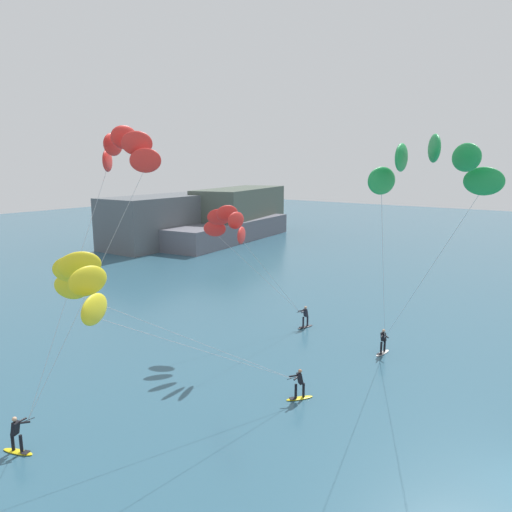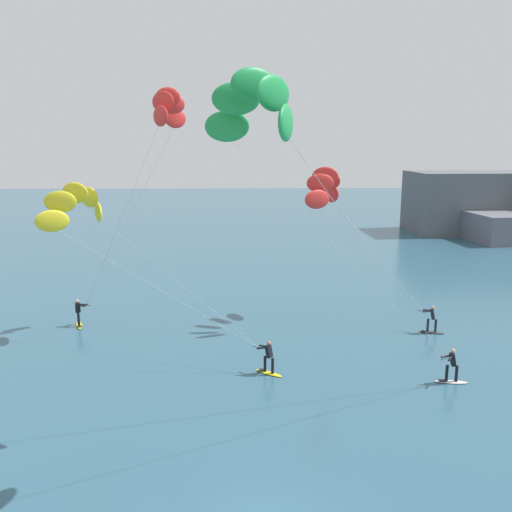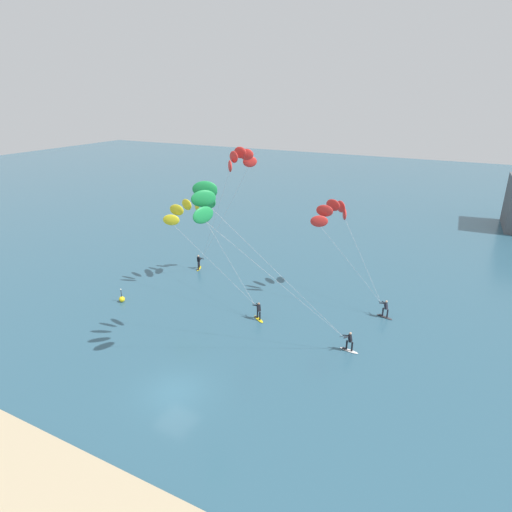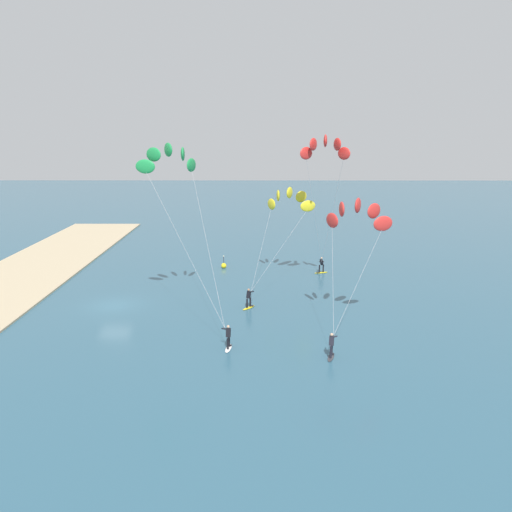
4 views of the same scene
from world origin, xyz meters
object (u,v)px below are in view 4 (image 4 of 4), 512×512
(kitesurfer_mid_water, at_px, (171,165))
(marker_buoy, at_px, (224,265))
(kitesurfer_nearshore, at_px, (325,154))
(kitesurfer_far_out, at_px, (356,219))
(kitesurfer_downwind, at_px, (288,203))

(kitesurfer_mid_water, relative_size, marker_buoy, 9.71)
(kitesurfer_nearshore, bearing_deg, kitesurfer_far_out, 7.21)
(kitesurfer_mid_water, bearing_deg, kitesurfer_nearshore, 112.18)
(kitesurfer_far_out, bearing_deg, kitesurfer_nearshore, -172.79)
(kitesurfer_nearshore, distance_m, marker_buoy, 17.14)
(kitesurfer_nearshore, xyz_separation_m, marker_buoy, (-7.61, -9.56, -12.01))
(kitesurfer_nearshore, bearing_deg, kitesurfer_mid_water, -67.82)
(kitesurfer_far_out, xyz_separation_m, marker_buoy, (-17.25, -10.78, -7.79))
(kitesurfer_far_out, bearing_deg, marker_buoy, -147.99)
(kitesurfer_mid_water, relative_size, kitesurfer_downwind, 1.10)
(kitesurfer_mid_water, xyz_separation_m, kitesurfer_far_out, (4.44, 13.97, -3.61))
(kitesurfer_downwind, bearing_deg, kitesurfer_mid_water, -47.19)
(kitesurfer_downwind, bearing_deg, kitesurfer_far_out, 17.28)
(kitesurfer_mid_water, distance_m, kitesurfer_far_out, 15.10)
(kitesurfer_mid_water, bearing_deg, marker_buoy, 166.01)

